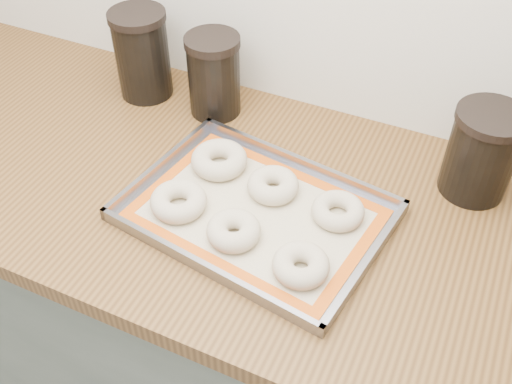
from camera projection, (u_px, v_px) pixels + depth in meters
The scene contains 13 objects.
cabinet at pixel (283, 344), 1.45m from camera, with size 3.00×0.65×0.86m, color slate.
countertop at pixel (290, 214), 1.13m from camera, with size 3.06×0.68×0.04m, color brown.
baking_tray at pixel (256, 213), 1.10m from camera, with size 0.50×0.39×0.03m.
baking_mat at pixel (256, 214), 1.10m from camera, with size 0.46×0.35×0.00m.
bagel_front_left at pixel (178, 201), 1.10m from camera, with size 0.10×0.10×0.04m, color beige.
bagel_front_mid at pixel (234, 231), 1.04m from camera, with size 0.10×0.10×0.04m, color beige.
bagel_front_right at pixel (301, 265), 0.99m from camera, with size 0.10×0.10×0.04m, color beige.
bagel_back_left at pixel (219, 160), 1.18m from camera, with size 0.11×0.11×0.04m, color beige.
bagel_back_mid at pixel (273, 185), 1.13m from camera, with size 0.10×0.10×0.04m, color beige.
bagel_back_right at pixel (338, 211), 1.08m from camera, with size 0.10×0.10×0.03m, color beige.
canister_left at pixel (142, 54), 1.32m from camera, with size 0.12×0.12×0.20m.
canister_mid at pixel (214, 75), 1.28m from camera, with size 0.12×0.12×0.18m.
canister_right at pixel (482, 153), 1.10m from camera, with size 0.13×0.13×0.18m.
Camera 1 is at (0.27, 0.93, 1.69)m, focal length 42.00 mm.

